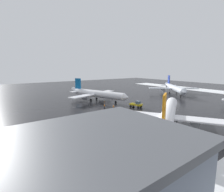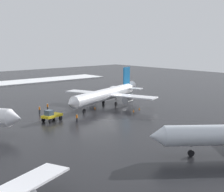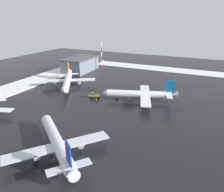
{
  "view_description": "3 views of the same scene",
  "coord_description": "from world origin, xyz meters",
  "px_view_note": "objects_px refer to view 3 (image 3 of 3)",
  "views": [
    {
      "loc": [
        -43.02,
        -53.01,
        14.95
      ],
      "look_at": [
        -0.89,
        6.46,
        2.61
      ],
      "focal_mm": 28.0,
      "sensor_mm": 36.0,
      "label": 1
    },
    {
      "loc": [
        62.59,
        -44.25,
        17.02
      ],
      "look_at": [
        2.42,
        8.64,
        3.98
      ],
      "focal_mm": 55.0,
      "sensor_mm": 36.0,
      "label": 2
    },
    {
      "loc": [
        78.18,
        39.22,
        34.09
      ],
      "look_at": [
        1.27,
        2.23,
        2.58
      ],
      "focal_mm": 35.0,
      "sensor_mm": 36.0,
      "label": 3
    }
  ],
  "objects_px": {
    "pushback_tug": "(94,95)",
    "traffic_cone_near_nose": "(129,100)",
    "ground_crew_by_nose_gear": "(115,91)",
    "ground_crew_mid_apron": "(96,100)",
    "cargo_hangar": "(80,64)",
    "traffic_cone_mid_line": "(133,109)",
    "traffic_cone_wingtip_side": "(140,110)",
    "airplane_parked_portside": "(57,142)",
    "ground_crew_near_tug": "(107,91)",
    "antenna_mast": "(101,56)",
    "airplane_parked_starboard": "(67,81)",
    "airplane_foreground_jet": "(141,94)"
  },
  "relations": [
    {
      "from": "pushback_tug",
      "to": "airplane_foreground_jet",
      "type": "bearing_deg",
      "value": 178.25
    },
    {
      "from": "cargo_hangar",
      "to": "airplane_parked_starboard",
      "type": "bearing_deg",
      "value": 21.07
    },
    {
      "from": "ground_crew_by_nose_gear",
      "to": "traffic_cone_mid_line",
      "type": "xyz_separation_m",
      "value": [
        15.17,
        14.66,
        -0.7
      ]
    },
    {
      "from": "airplane_parked_starboard",
      "to": "ground_crew_by_nose_gear",
      "type": "bearing_deg",
      "value": 63.71
    },
    {
      "from": "traffic_cone_near_nose",
      "to": "cargo_hangar",
      "type": "bearing_deg",
      "value": -126.32
    },
    {
      "from": "airplane_parked_portside",
      "to": "antenna_mast",
      "type": "relative_size",
      "value": 1.52
    },
    {
      "from": "traffic_cone_near_nose",
      "to": "ground_crew_near_tug",
      "type": "bearing_deg",
      "value": -109.58
    },
    {
      "from": "ground_crew_by_nose_gear",
      "to": "ground_crew_mid_apron",
      "type": "relative_size",
      "value": 1.0
    },
    {
      "from": "airplane_foreground_jet",
      "to": "cargo_hangar",
      "type": "relative_size",
      "value": 1.21
    },
    {
      "from": "ground_crew_near_tug",
      "to": "cargo_hangar",
      "type": "bearing_deg",
      "value": -104.07
    },
    {
      "from": "airplane_parked_starboard",
      "to": "traffic_cone_wingtip_side",
      "type": "relative_size",
      "value": 54.8
    },
    {
      "from": "airplane_foreground_jet",
      "to": "ground_crew_mid_apron",
      "type": "height_order",
      "value": "airplane_foreground_jet"
    },
    {
      "from": "airplane_parked_starboard",
      "to": "cargo_hangar",
      "type": "bearing_deg",
      "value": 169.88
    },
    {
      "from": "airplane_foreground_jet",
      "to": "ground_crew_by_nose_gear",
      "type": "distance_m",
      "value": 15.44
    },
    {
      "from": "traffic_cone_wingtip_side",
      "to": "pushback_tug",
      "type": "bearing_deg",
      "value": -99.69
    },
    {
      "from": "traffic_cone_mid_line",
      "to": "airplane_parked_starboard",
      "type": "bearing_deg",
      "value": -107.25
    },
    {
      "from": "traffic_cone_near_nose",
      "to": "traffic_cone_wingtip_side",
      "type": "bearing_deg",
      "value": 43.3
    },
    {
      "from": "pushback_tug",
      "to": "traffic_cone_near_nose",
      "type": "xyz_separation_m",
      "value": [
        -4.19,
        15.19,
        -1.01
      ]
    },
    {
      "from": "ground_crew_near_tug",
      "to": "ground_crew_mid_apron",
      "type": "relative_size",
      "value": 1.0
    },
    {
      "from": "traffic_cone_wingtip_side",
      "to": "airplane_foreground_jet",
      "type": "bearing_deg",
      "value": -161.32
    },
    {
      "from": "pushback_tug",
      "to": "cargo_hangar",
      "type": "distance_m",
      "value": 51.64
    },
    {
      "from": "airplane_foreground_jet",
      "to": "antenna_mast",
      "type": "bearing_deg",
      "value": -64.86
    },
    {
      "from": "pushback_tug",
      "to": "traffic_cone_near_nose",
      "type": "height_order",
      "value": "pushback_tug"
    },
    {
      "from": "traffic_cone_near_nose",
      "to": "traffic_cone_mid_line",
      "type": "relative_size",
      "value": 1.0
    },
    {
      "from": "traffic_cone_near_nose",
      "to": "airplane_foreground_jet",
      "type": "bearing_deg",
      "value": 102.96
    },
    {
      "from": "airplane_parked_portside",
      "to": "ground_crew_near_tug",
      "type": "bearing_deg",
      "value": -40.63
    },
    {
      "from": "cargo_hangar",
      "to": "ground_crew_by_nose_gear",
      "type": "bearing_deg",
      "value": 51.3
    },
    {
      "from": "airplane_parked_portside",
      "to": "traffic_cone_mid_line",
      "type": "bearing_deg",
      "value": -65.17
    },
    {
      "from": "airplane_parked_starboard",
      "to": "airplane_parked_portside",
      "type": "distance_m",
      "value": 56.77
    },
    {
      "from": "airplane_parked_portside",
      "to": "ground_crew_mid_apron",
      "type": "distance_m",
      "value": 36.35
    },
    {
      "from": "ground_crew_mid_apron",
      "to": "traffic_cone_near_nose",
      "type": "relative_size",
      "value": 3.11
    },
    {
      "from": "pushback_tug",
      "to": "ground_crew_by_nose_gear",
      "type": "bearing_deg",
      "value": -133.69
    },
    {
      "from": "airplane_parked_portside",
      "to": "ground_crew_by_nose_gear",
      "type": "xyz_separation_m",
      "value": [
        -49.99,
        -6.5,
        -2.22
      ]
    },
    {
      "from": "pushback_tug",
      "to": "ground_crew_near_tug",
      "type": "bearing_deg",
      "value": -120.54
    },
    {
      "from": "ground_crew_near_tug",
      "to": "antenna_mast",
      "type": "bearing_deg",
      "value": -121.35
    },
    {
      "from": "pushback_tug",
      "to": "traffic_cone_wingtip_side",
      "type": "xyz_separation_m",
      "value": [
        3.89,
        22.81,
        -1.01
      ]
    },
    {
      "from": "airplane_foreground_jet",
      "to": "ground_crew_mid_apron",
      "type": "xyz_separation_m",
      "value": [
        9.36,
        -16.02,
        -2.14
      ]
    },
    {
      "from": "cargo_hangar",
      "to": "traffic_cone_near_nose",
      "type": "relative_size",
      "value": 46.17
    },
    {
      "from": "airplane_foreground_jet",
      "to": "ground_crew_by_nose_gear",
      "type": "height_order",
      "value": "airplane_foreground_jet"
    },
    {
      "from": "traffic_cone_near_nose",
      "to": "pushback_tug",
      "type": "bearing_deg",
      "value": -74.57
    },
    {
      "from": "ground_crew_near_tug",
      "to": "traffic_cone_near_nose",
      "type": "xyz_separation_m",
      "value": [
        4.63,
        13.0,
        -0.7
      ]
    },
    {
      "from": "ground_crew_by_nose_gear",
      "to": "traffic_cone_mid_line",
      "type": "relative_size",
      "value": 3.11
    },
    {
      "from": "ground_crew_mid_apron",
      "to": "traffic_cone_wingtip_side",
      "type": "xyz_separation_m",
      "value": [
        -0.23,
        19.11,
        -0.7
      ]
    },
    {
      "from": "airplane_parked_portside",
      "to": "cargo_hangar",
      "type": "relative_size",
      "value": 1.07
    },
    {
      "from": "ground_crew_near_tug",
      "to": "traffic_cone_wingtip_side",
      "type": "bearing_deg",
      "value": 85.48
    },
    {
      "from": "airplane_foreground_jet",
      "to": "ground_crew_near_tug",
      "type": "height_order",
      "value": "airplane_foreground_jet"
    },
    {
      "from": "ground_crew_by_nose_gear",
      "to": "ground_crew_mid_apron",
      "type": "height_order",
      "value": "same"
    },
    {
      "from": "antenna_mast",
      "to": "traffic_cone_near_nose",
      "type": "relative_size",
      "value": 32.48
    },
    {
      "from": "ground_crew_near_tug",
      "to": "traffic_cone_mid_line",
      "type": "relative_size",
      "value": 3.11
    },
    {
      "from": "airplane_foreground_jet",
      "to": "traffic_cone_mid_line",
      "type": "bearing_deg",
      "value": 72.86
    }
  ]
}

